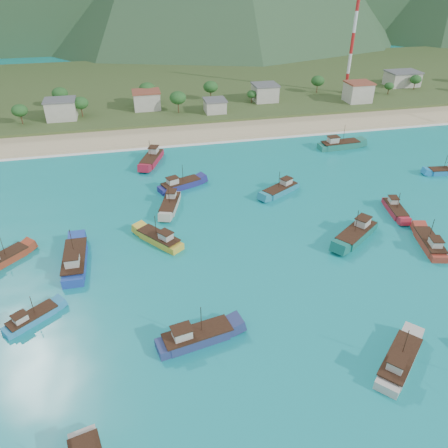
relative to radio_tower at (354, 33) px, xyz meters
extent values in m
plane|color=#0D7E90|center=(-77.74, -108.00, -23.75)|extent=(600.00, 600.00, 0.00)
cube|color=beige|center=(-77.74, -29.00, -23.75)|extent=(400.00, 18.00, 1.20)
cube|color=#385123|center=(-77.74, 32.00, -23.75)|extent=(400.00, 110.00, 2.40)
cube|color=white|center=(-77.74, -38.50, -23.75)|extent=(400.00, 2.50, 0.08)
cube|color=beige|center=(-107.43, -10.20, -19.07)|extent=(9.42, 7.31, 6.16)
cube|color=beige|center=(-78.94, -4.84, -19.21)|extent=(9.09, 7.58, 5.88)
cube|color=beige|center=(-56.13, -13.78, -20.14)|extent=(6.91, 6.97, 4.01)
cube|color=beige|center=(-35.01, -4.18, -19.28)|extent=(8.52, 8.21, 5.74)
cube|color=beige|center=(-1.54, -12.64, -18.82)|extent=(8.75, 7.79, 6.66)
cube|color=beige|center=(27.83, 4.94, -19.44)|extent=(12.64, 9.05, 5.42)
cylinder|color=red|center=(0.00, 0.00, -18.45)|extent=(1.20, 1.20, 7.38)
cylinder|color=white|center=(0.00, 0.00, -11.07)|extent=(1.20, 1.20, 7.38)
cylinder|color=red|center=(0.00, 0.00, -3.69)|extent=(1.20, 1.20, 7.38)
cylinder|color=white|center=(0.00, 0.00, 3.69)|extent=(1.20, 1.20, 7.38)
cylinder|color=red|center=(0.00, 0.00, 11.07)|extent=(1.20, 1.20, 7.38)
cube|color=#13695D|center=(-44.66, -96.33, -23.04)|extent=(11.92, 10.03, 2.21)
cube|color=beige|center=(-42.65, -94.87, -21.04)|extent=(3.54, 3.42, 1.79)
cylinder|color=#382114|center=(-45.22, -96.74, -19.46)|extent=(0.12, 0.12, 4.96)
cube|color=gold|center=(-82.97, -89.03, -23.20)|extent=(8.79, 10.16, 1.90)
cube|color=beige|center=(-81.68, -90.72, -21.48)|extent=(2.96, 3.04, 1.54)
cylinder|color=#382114|center=(-83.33, -88.56, -20.11)|extent=(0.12, 0.12, 4.27)
cube|color=#1D7361|center=(-26.39, -51.03, -23.02)|extent=(12.59, 4.30, 2.26)
cube|color=beige|center=(-28.93, -51.16, -20.97)|extent=(2.94, 2.42, 1.83)
cylinder|color=#382114|center=(-25.69, -50.99, -19.35)|extent=(0.12, 0.12, 5.08)
cube|color=#98371E|center=(-111.35, -89.60, -23.24)|extent=(9.22, 9.04, 1.81)
cylinder|color=#382114|center=(-110.94, -89.21, -20.29)|extent=(0.12, 0.12, 4.08)
cube|color=#B7B3A5|center=(-79.19, -75.86, -23.19)|extent=(6.12, 10.94, 1.91)
cube|color=beige|center=(-78.55, -73.81, -21.46)|extent=(2.55, 2.85, 1.55)
cylinder|color=#382114|center=(-79.37, -76.42, -20.09)|extent=(0.12, 0.12, 4.29)
cube|color=teal|center=(-103.97, -106.68, -23.38)|extent=(8.25, 7.04, 1.53)
cube|color=beige|center=(-105.36, -107.72, -21.99)|extent=(2.46, 2.39, 1.25)
cylinder|color=#382114|center=(-103.59, -106.40, -20.89)|extent=(0.12, 0.12, 3.45)
cube|color=#9B3525|center=(-32.06, -102.02, -23.20)|extent=(5.52, 10.88, 1.90)
cube|color=beige|center=(-32.58, -104.10, -21.48)|extent=(2.43, 2.76, 1.54)
cylinder|color=#382114|center=(-31.92, -101.45, -20.11)|extent=(0.12, 0.12, 4.27)
cube|color=beige|center=(-53.73, -126.77, -23.15)|extent=(10.34, 9.71, 1.99)
cube|color=beige|center=(-55.40, -128.26, -21.34)|extent=(3.20, 3.16, 1.62)
cylinder|color=#382114|center=(-53.26, -126.35, -19.91)|extent=(0.12, 0.12, 4.49)
cube|color=teal|center=(-52.91, -74.36, -23.20)|extent=(10.53, 7.98, 1.89)
cube|color=beige|center=(-51.08, -73.27, -21.48)|extent=(3.01, 2.85, 1.54)
cylinder|color=#382114|center=(-53.41, -74.67, -20.12)|extent=(0.12, 0.12, 4.26)
cube|color=maroon|center=(-81.16, -49.51, -23.07)|extent=(7.61, 12.27, 2.15)
cube|color=beige|center=(-80.27, -47.27, -21.12)|extent=(3.00, 3.29, 1.75)
cylinder|color=#382114|center=(-81.41, -50.14, -19.58)|extent=(0.12, 0.12, 4.83)
cube|color=#2041A1|center=(-98.48, -93.15, -22.98)|extent=(3.84, 12.79, 2.32)
cube|color=beige|center=(-98.49, -95.76, -20.88)|extent=(2.35, 2.91, 1.89)
cylinder|color=#382114|center=(-98.47, -92.42, -19.21)|extent=(0.12, 0.12, 5.22)
cube|color=#B52233|center=(-31.29, -88.75, -23.30)|extent=(4.44, 9.66, 1.69)
cube|color=beige|center=(-30.93, -86.88, -21.77)|extent=(2.07, 2.40, 1.37)
cylinder|color=#382114|center=(-31.38, -89.27, -20.55)|extent=(0.12, 0.12, 3.81)
cube|color=navy|center=(-75.45, -66.38, -23.17)|extent=(11.15, 6.88, 1.95)
cube|color=beige|center=(-77.49, -67.19, -21.40)|extent=(2.99, 2.72, 1.59)
cylinder|color=#382114|center=(-74.88, -66.16, -20.00)|extent=(0.12, 0.12, 4.39)
cube|color=navy|center=(-79.91, -116.33, -23.12)|extent=(11.74, 5.46, 2.06)
cube|color=beige|center=(-82.18, -116.78, -21.25)|extent=(2.92, 2.53, 1.67)
cylinder|color=#382114|center=(-79.28, -116.21, -19.78)|extent=(0.12, 0.12, 4.63)
cube|color=#1979B8|center=(-7.74, -73.40, -23.30)|extent=(9.61, 3.90, 1.70)
cylinder|color=#382114|center=(-8.26, -73.33, -20.54)|extent=(0.12, 0.12, 3.82)
camera|label=1|loc=(-86.14, -161.51, 24.21)|focal=35.00mm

